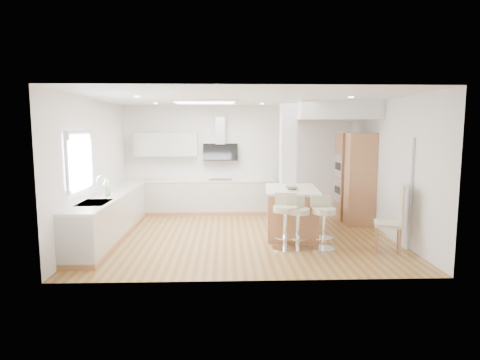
{
  "coord_description": "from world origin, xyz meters",
  "views": [
    {
      "loc": [
        -0.36,
        -8.09,
        2.19
      ],
      "look_at": [
        -0.06,
        0.4,
        1.11
      ],
      "focal_mm": 30.0,
      "sensor_mm": 36.0,
      "label": 1
    }
  ],
  "objects_px": {
    "bar_stool_c": "(323,220)",
    "dining_chair": "(395,216)",
    "peninsula": "(291,211)",
    "bar_stool_a": "(285,218)",
    "bar_stool_b": "(297,220)"
  },
  "relations": [
    {
      "from": "peninsula",
      "to": "bar_stool_a",
      "type": "relative_size",
      "value": 1.64
    },
    {
      "from": "bar_stool_a",
      "to": "peninsula",
      "type": "bearing_deg",
      "value": 86.72
    },
    {
      "from": "bar_stool_b",
      "to": "dining_chair",
      "type": "distance_m",
      "value": 1.73
    },
    {
      "from": "bar_stool_a",
      "to": "bar_stool_c",
      "type": "xyz_separation_m",
      "value": [
        0.69,
        -0.02,
        -0.03
      ]
    },
    {
      "from": "peninsula",
      "to": "dining_chair",
      "type": "bearing_deg",
      "value": -31.68
    },
    {
      "from": "bar_stool_b",
      "to": "bar_stool_c",
      "type": "bearing_deg",
      "value": -16.56
    },
    {
      "from": "peninsula",
      "to": "bar_stool_c",
      "type": "relative_size",
      "value": 1.73
    },
    {
      "from": "bar_stool_a",
      "to": "dining_chair",
      "type": "height_order",
      "value": "dining_chair"
    },
    {
      "from": "bar_stool_c",
      "to": "dining_chair",
      "type": "relative_size",
      "value": 0.8
    },
    {
      "from": "peninsula",
      "to": "bar_stool_c",
      "type": "distance_m",
      "value": 1.16
    },
    {
      "from": "bar_stool_c",
      "to": "dining_chair",
      "type": "xyz_separation_m",
      "value": [
        1.25,
        -0.18,
        0.11
      ]
    },
    {
      "from": "bar_stool_c",
      "to": "bar_stool_a",
      "type": "bearing_deg",
      "value": 166.82
    },
    {
      "from": "bar_stool_b",
      "to": "bar_stool_c",
      "type": "height_order",
      "value": "bar_stool_c"
    },
    {
      "from": "peninsula",
      "to": "bar_stool_b",
      "type": "xyz_separation_m",
      "value": [
        -0.05,
        -1.06,
        0.05
      ]
    },
    {
      "from": "bar_stool_a",
      "to": "bar_stool_b",
      "type": "distance_m",
      "value": 0.23
    }
  ]
}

